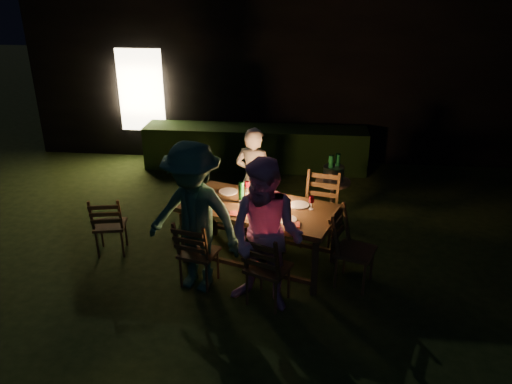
# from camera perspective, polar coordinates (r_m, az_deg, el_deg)

# --- Properties ---
(garden_envelope) EXTENTS (40.00, 40.00, 3.20)m
(garden_envelope) POSITION_cam_1_polar(r_m,az_deg,el_deg) (11.58, 3.67, 14.37)
(garden_envelope) COLOR black
(garden_envelope) RESTS_ON ground
(dining_table) EXTENTS (2.13, 1.53, 0.80)m
(dining_table) POSITION_cam_1_polar(r_m,az_deg,el_deg) (6.27, 0.37, -2.26)
(dining_table) COLOR #4E331A
(dining_table) RESTS_ON ground
(chair_near_left) EXTENTS (0.51, 0.53, 0.93)m
(chair_near_left) POSITION_cam_1_polar(r_m,az_deg,el_deg) (6.07, -6.57, -8.14)
(chair_near_left) COLOR #4E331A
(chair_near_left) RESTS_ON ground
(chair_near_right) EXTENTS (0.59, 0.60, 0.98)m
(chair_near_right) POSITION_cam_1_polar(r_m,az_deg,el_deg) (5.71, 1.30, -10.04)
(chair_near_right) COLOR #4E331A
(chair_near_right) RESTS_ON ground
(chair_far_left) EXTENTS (0.64, 0.66, 1.05)m
(chair_far_left) POSITION_cam_1_polar(r_m,az_deg,el_deg) (7.24, -0.37, -2.05)
(chair_far_left) COLOR #4E331A
(chair_far_left) RESTS_ON ground
(chair_far_right) EXTENTS (0.55, 0.58, 1.03)m
(chair_far_right) POSITION_cam_1_polar(r_m,az_deg,el_deg) (6.93, 7.13, -3.56)
(chair_far_right) COLOR #4E331A
(chair_far_right) RESTS_ON ground
(chair_end) EXTENTS (0.60, 0.58, 0.99)m
(chair_end) POSITION_cam_1_polar(r_m,az_deg,el_deg) (6.14, 10.99, -7.87)
(chair_end) COLOR #4E331A
(chair_end) RESTS_ON ground
(chair_spare) EXTENTS (0.47, 0.50, 0.89)m
(chair_spare) POSITION_cam_1_polar(r_m,az_deg,el_deg) (6.95, -16.23, -4.71)
(chair_spare) COLOR #4E331A
(chair_spare) RESTS_ON ground
(person_house_side) EXTENTS (0.65, 0.53, 1.54)m
(person_house_side) POSITION_cam_1_polar(r_m,az_deg,el_deg) (7.10, -0.23, 1.41)
(person_house_side) COLOR beige
(person_house_side) RESTS_ON ground
(person_opp_right) EXTENTS (1.02, 0.91, 1.76)m
(person_opp_right) POSITION_cam_1_polar(r_m,az_deg,el_deg) (5.37, 1.16, -5.15)
(person_opp_right) COLOR #E59ECE
(person_opp_right) RESTS_ON ground
(person_opp_left) EXTENTS (1.33, 1.02, 1.82)m
(person_opp_left) POSITION_cam_1_polar(r_m,az_deg,el_deg) (5.73, -7.13, -3.01)
(person_opp_left) COLOR #2D5B49
(person_opp_left) RESTS_ON ground
(lantern) EXTENTS (0.16, 0.16, 0.35)m
(lantern) POSITION_cam_1_polar(r_m,az_deg,el_deg) (6.19, 0.98, -0.19)
(lantern) COLOR white
(lantern) RESTS_ON dining_table
(plate_far_left) EXTENTS (0.25, 0.25, 0.01)m
(plate_far_left) POSITION_cam_1_polar(r_m,az_deg,el_deg) (6.63, -3.19, 0.05)
(plate_far_left) COLOR white
(plate_far_left) RESTS_ON dining_table
(plate_near_left) EXTENTS (0.25, 0.25, 0.01)m
(plate_near_left) POSITION_cam_1_polar(r_m,az_deg,el_deg) (6.28, -5.04, -1.43)
(plate_near_left) COLOR white
(plate_near_left) RESTS_ON dining_table
(plate_far_right) EXTENTS (0.25, 0.25, 0.01)m
(plate_far_right) POSITION_cam_1_polar(r_m,az_deg,el_deg) (6.26, 4.95, -1.49)
(plate_far_right) COLOR white
(plate_far_right) RESTS_ON dining_table
(plate_near_right) EXTENTS (0.25, 0.25, 0.01)m
(plate_near_right) POSITION_cam_1_polar(r_m,az_deg,el_deg) (5.89, 3.49, -3.16)
(plate_near_right) COLOR white
(plate_near_right) RESTS_ON dining_table
(wineglass_a) EXTENTS (0.06, 0.06, 0.18)m
(wineglass_a) POSITION_cam_1_polar(r_m,az_deg,el_deg) (6.54, -1.02, 0.52)
(wineglass_a) COLOR #59070F
(wineglass_a) RESTS_ON dining_table
(wineglass_b) EXTENTS (0.06, 0.06, 0.18)m
(wineglass_b) POSITION_cam_1_polar(r_m,az_deg,el_deg) (6.40, -5.96, -0.16)
(wineglass_b) COLOR #59070F
(wineglass_b) RESTS_ON dining_table
(wineglass_c) EXTENTS (0.06, 0.06, 0.18)m
(wineglass_c) POSITION_cam_1_polar(r_m,az_deg,el_deg) (5.86, 1.92, -2.43)
(wineglass_c) COLOR #59070F
(wineglass_c) RESTS_ON dining_table
(wineglass_d) EXTENTS (0.06, 0.06, 0.18)m
(wineglass_d) POSITION_cam_1_polar(r_m,az_deg,el_deg) (6.15, 6.34, -1.23)
(wineglass_d) COLOR #59070F
(wineglass_d) RESTS_ON dining_table
(wineglass_e) EXTENTS (0.06, 0.06, 0.18)m
(wineglass_e) POSITION_cam_1_polar(r_m,az_deg,el_deg) (5.99, -1.68, -1.80)
(wineglass_e) COLOR silver
(wineglass_e) RESTS_ON dining_table
(bottle_table) EXTENTS (0.07, 0.07, 0.28)m
(bottle_table) POSITION_cam_1_polar(r_m,az_deg,el_deg) (6.27, -1.71, -0.04)
(bottle_table) COLOR #0F471E
(bottle_table) RESTS_ON dining_table
(napkin_left) EXTENTS (0.18, 0.14, 0.01)m
(napkin_left) POSITION_cam_1_polar(r_m,az_deg,el_deg) (6.03, -2.18, -2.49)
(napkin_left) COLOR red
(napkin_left) RESTS_ON dining_table
(napkin_right) EXTENTS (0.18, 0.14, 0.01)m
(napkin_right) POSITION_cam_1_polar(r_m,az_deg,el_deg) (5.80, 4.12, -3.68)
(napkin_right) COLOR red
(napkin_right) RESTS_ON dining_table
(phone) EXTENTS (0.14, 0.07, 0.01)m
(phone) POSITION_cam_1_polar(r_m,az_deg,el_deg) (6.25, -5.96, -1.63)
(phone) COLOR black
(phone) RESTS_ON dining_table
(side_table) EXTENTS (0.51, 0.51, 0.69)m
(side_table) POSITION_cam_1_polar(r_m,az_deg,el_deg) (7.41, 8.76, 0.72)
(side_table) COLOR brown
(side_table) RESTS_ON ground
(ice_bucket) EXTENTS (0.30, 0.30, 0.22)m
(ice_bucket) POSITION_cam_1_polar(r_m,az_deg,el_deg) (7.33, 8.85, 2.10)
(ice_bucket) COLOR #A5A8AD
(ice_bucket) RESTS_ON side_table
(bottle_bucket_a) EXTENTS (0.07, 0.07, 0.32)m
(bottle_bucket_a) POSITION_cam_1_polar(r_m,az_deg,el_deg) (7.27, 8.50, 2.36)
(bottle_bucket_a) COLOR #0F471E
(bottle_bucket_a) RESTS_ON side_table
(bottle_bucket_b) EXTENTS (0.07, 0.07, 0.32)m
(bottle_bucket_b) POSITION_cam_1_polar(r_m,az_deg,el_deg) (7.36, 9.26, 2.56)
(bottle_bucket_b) COLOR #0F471E
(bottle_bucket_b) RESTS_ON side_table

